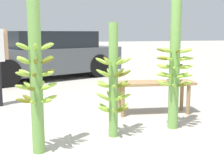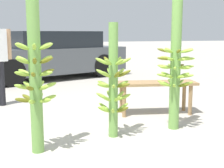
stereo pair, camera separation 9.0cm
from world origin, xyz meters
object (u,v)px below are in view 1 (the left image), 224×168
banana_stalk_left (36,75)px  market_bench (154,87)px  banana_stalk_right (175,66)px  parked_car (44,55)px  banana_stalk_center (113,82)px

banana_stalk_left → market_bench: (1.89, 1.11, -0.41)m
banana_stalk_right → parked_car: banana_stalk_right is taller
market_bench → parked_car: (-1.21, 4.54, 0.22)m
banana_stalk_right → market_bench: 0.89m
banana_stalk_left → market_bench: 2.23m
banana_stalk_center → parked_car: bearing=92.6°
banana_stalk_left → banana_stalk_right: banana_stalk_right is taller
banana_stalk_center → parked_car: banana_stalk_center is taller
banana_stalk_right → market_bench: banana_stalk_right is taller
market_bench → banana_stalk_right: bearing=-86.4°
banana_stalk_left → market_bench: size_ratio=1.26×
market_bench → banana_stalk_center: bearing=-128.2°
banana_stalk_left → banana_stalk_center: banana_stalk_left is taller
banana_stalk_center → parked_car: (-0.25, 5.40, -0.03)m
banana_stalk_left → banana_stalk_right: (1.80, 0.32, 0.01)m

